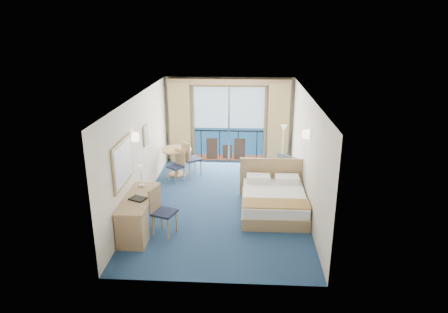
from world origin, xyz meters
TOP-DOWN VIEW (x-y plane):
  - floor at (0.00, 0.00)m, footprint 6.50×6.50m
  - room_walls at (0.00, 0.00)m, footprint 4.04×6.54m
  - balcony_door at (-0.01, 3.22)m, footprint 2.36×0.03m
  - curtain_left at (-1.55, 3.07)m, footprint 0.65×0.22m
  - curtain_right at (1.55, 3.07)m, footprint 0.65×0.22m
  - pelmet at (0.00, 3.10)m, footprint 3.80×0.25m
  - mirror at (-1.97, -1.50)m, footprint 0.05×1.25m
  - wall_print at (-1.97, 0.45)m, footprint 0.04×0.42m
  - sconce_left at (-1.94, -0.60)m, footprint 0.18×0.18m
  - sconce_right at (1.94, -0.15)m, footprint 0.18×0.18m
  - bed at (1.23, -0.41)m, footprint 1.64×1.95m
  - nightstand at (1.77, 0.76)m, footprint 0.42×0.40m
  - phone at (1.79, 0.72)m, footprint 0.20×0.16m
  - armchair at (1.52, 1.56)m, footprint 1.07×1.07m
  - floor_lamp at (1.64, 2.18)m, footprint 0.20×0.20m
  - desk at (-1.70, -1.96)m, footprint 0.58×1.69m
  - desk_chair at (-1.22, -1.58)m, footprint 0.57×0.56m
  - folder at (-1.68, -1.62)m, footprint 0.40×0.35m
  - desk_lamp at (-1.77, -0.94)m, footprint 0.13×0.13m
  - round_table at (-1.47, 1.85)m, footprint 0.89×0.89m
  - table_chair_a at (-1.08, 1.79)m, footprint 0.64×0.64m
  - table_chair_b at (-1.37, 1.43)m, footprint 0.54×0.54m

SIDE VIEW (x-z plane):
  - floor at x=0.00m, z-range 0.00..0.00m
  - nightstand at x=1.77m, z-range 0.00..0.55m
  - bed at x=1.23m, z-range -0.23..0.80m
  - armchair at x=1.52m, z-range 0.00..0.70m
  - desk at x=-1.70m, z-range 0.04..0.84m
  - table_chair_b at x=-1.37m, z-range 0.06..0.94m
  - desk_chair at x=-1.22m, z-range 0.07..1.10m
  - table_chair_a at x=-1.08m, z-range 0.07..1.12m
  - phone at x=1.79m, z-range 0.55..0.64m
  - round_table at x=-1.47m, z-range 0.21..1.01m
  - folder at x=-1.68m, z-range 0.79..0.82m
  - floor_lamp at x=1.64m, z-range 0.38..1.86m
  - balcony_door at x=-0.01m, z-range -0.12..2.40m
  - desk_lamp at x=-1.77m, z-range 0.91..1.40m
  - curtain_left at x=-1.55m, z-range 0.00..2.55m
  - curtain_right at x=1.55m, z-range 0.00..2.55m
  - mirror at x=-1.97m, z-range 1.08..2.03m
  - wall_print at x=-1.97m, z-range 1.34..1.86m
  - room_walls at x=0.00m, z-range 0.42..3.14m
  - sconce_left at x=-1.94m, z-range 1.76..1.94m
  - sconce_right at x=1.94m, z-range 1.76..1.94m
  - pelmet at x=0.00m, z-range 2.49..2.67m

